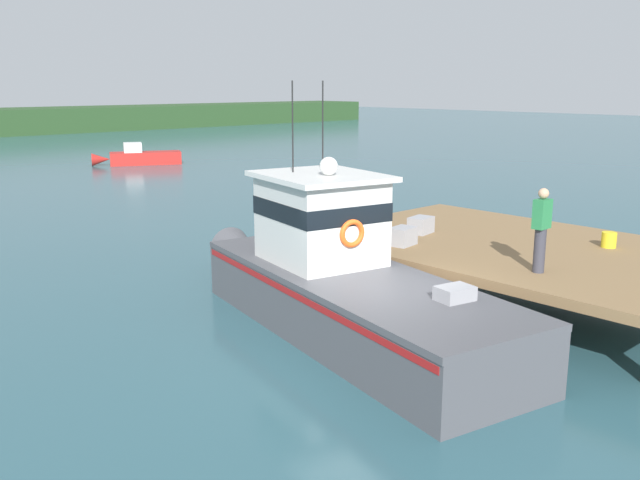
# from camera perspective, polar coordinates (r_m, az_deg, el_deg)

# --- Properties ---
(ground_plane) EXTENTS (200.00, 200.00, 0.00)m
(ground_plane) POSITION_cam_1_polar(r_m,az_deg,el_deg) (12.82, 4.46, -8.92)
(ground_plane) COLOR #2D5660
(dock) EXTENTS (6.00, 9.00, 1.20)m
(dock) POSITION_cam_1_polar(r_m,az_deg,el_deg) (16.22, 16.08, -0.77)
(dock) COLOR #4C3D2D
(dock) RESTS_ON ground
(main_fishing_boat) EXTENTS (4.14, 9.96, 4.80)m
(main_fishing_boat) POSITION_cam_1_polar(r_m,az_deg,el_deg) (13.55, 1.45, -3.17)
(main_fishing_boat) COLOR #4C4C51
(main_fishing_boat) RESTS_ON ground
(crate_stack_near_edge) EXTENTS (0.67, 0.54, 0.40)m
(crate_stack_near_edge) POSITION_cam_1_polar(r_m,az_deg,el_deg) (16.85, 8.34, 1.23)
(crate_stack_near_edge) COLOR #9E9EA3
(crate_stack_near_edge) RESTS_ON dock
(crate_stack_mid_dock) EXTENTS (0.66, 0.53, 0.41)m
(crate_stack_mid_dock) POSITION_cam_1_polar(r_m,az_deg,el_deg) (15.53, 6.85, 0.32)
(crate_stack_mid_dock) COLOR #9E9EA3
(crate_stack_mid_dock) RESTS_ON dock
(bait_bucket) EXTENTS (0.32, 0.32, 0.34)m
(bait_bucket) POSITION_cam_1_polar(r_m,az_deg,el_deg) (16.50, 22.79, 0.01)
(bait_bucket) COLOR yellow
(bait_bucket) RESTS_ON dock
(deckhand_by_the_boat) EXTENTS (0.36, 0.22, 1.63)m
(deckhand_by_the_boat) POSITION_cam_1_polar(r_m,az_deg,el_deg) (13.71, 17.83, 0.92)
(deckhand_by_the_boat) COLOR #383842
(deckhand_by_the_boat) RESTS_ON dock
(moored_boat_far_right) EXTENTS (5.10, 3.18, 1.31)m
(moored_boat_far_right) POSITION_cam_1_polar(r_m,az_deg,el_deg) (43.03, -14.73, 6.66)
(moored_boat_far_right) COLOR red
(moored_boat_far_right) RESTS_ON ground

